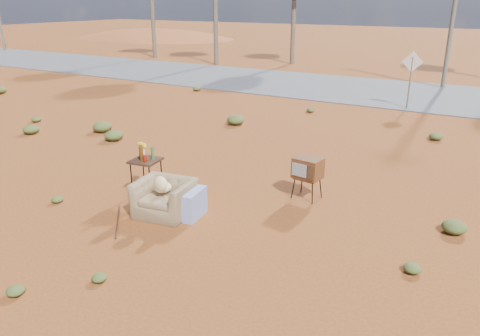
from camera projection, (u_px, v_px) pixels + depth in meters
The scene contains 9 objects.
ground at pixel (196, 215), 9.27m from camera, with size 140.00×140.00×0.00m, color brown.
highway at pixel (387, 92), 21.41m from camera, with size 140.00×7.00×0.04m, color #565659.
dirt_mound at pixel (154, 38), 51.14m from camera, with size 26.00×18.00×2.00m, color #974624.
armchair at pixel (169, 194), 9.17m from camera, with size 1.34×0.99×0.94m.
tv_unit at pixel (308, 169), 9.84m from camera, with size 0.62×0.53×0.91m.
side_table at pixel (145, 158), 9.97m from camera, with size 0.65×0.65×1.15m.
rusty_bar at pixel (118, 221), 8.98m from camera, with size 0.04×0.04×1.39m, color #4A1E13.
road_sign at pixel (411, 70), 17.76m from camera, with size 0.78×0.06×2.19m.
scrub_patch at pixel (263, 146), 13.19m from camera, with size 17.49×8.07×0.33m.
Camera 1 is at (5.02, -6.79, 4.04)m, focal length 35.00 mm.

